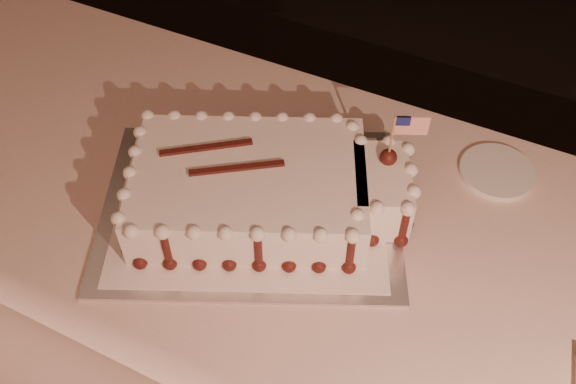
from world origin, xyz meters
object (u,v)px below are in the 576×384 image
at_px(banquet_table, 304,319).
at_px(side_plate, 497,172).
at_px(sheet_cake, 266,189).
at_px(cake_board, 251,208).

relative_size(banquet_table, side_plate, 15.81).
relative_size(sheet_cake, side_plate, 3.70).
bearing_deg(cake_board, side_plate, 12.15).
height_order(cake_board, sheet_cake, sheet_cake).
height_order(banquet_table, side_plate, side_plate).
xyz_separation_m(cake_board, side_plate, (0.40, 0.30, 0.00)).
bearing_deg(sheet_cake, side_plate, 37.65).
bearing_deg(banquet_table, side_plate, 43.34).
relative_size(banquet_table, cake_board, 4.22).
bearing_deg(cake_board, banquet_table, -11.90).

